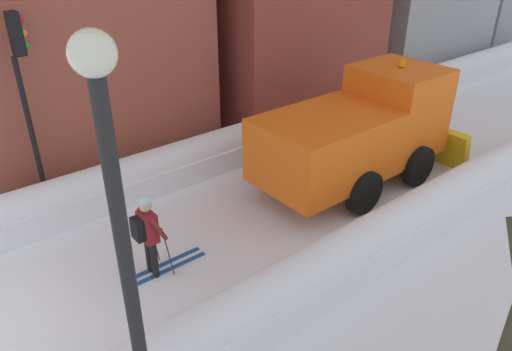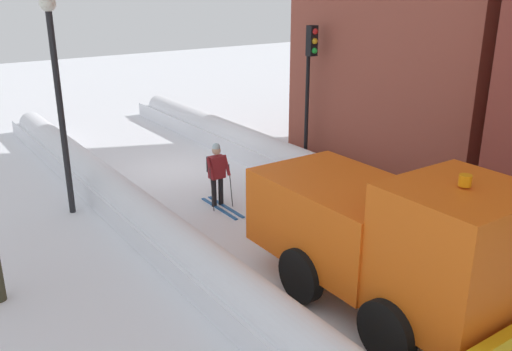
{
  "view_description": "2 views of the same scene",
  "coord_description": "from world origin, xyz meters",
  "px_view_note": "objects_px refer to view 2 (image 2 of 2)",
  "views": [
    {
      "loc": [
        7.66,
        0.12,
        6.38
      ],
      "look_at": [
        -0.13,
        6.46,
        1.01
      ],
      "focal_mm": 34.05,
      "sensor_mm": 36.0,
      "label": 1
    },
    {
      "loc": [
        7.54,
        15.67,
        5.92
      ],
      "look_at": [
        0.75,
        5.86,
        1.69
      ],
      "focal_mm": 38.51,
      "sensor_mm": 36.0,
      "label": 2
    }
  ],
  "objects_px": {
    "traffic_light_pole": "(310,73)",
    "street_lamp": "(57,83)",
    "skier": "(217,171)",
    "plow_truck": "(389,238)"
  },
  "relations": [
    {
      "from": "traffic_light_pole",
      "to": "street_lamp",
      "type": "bearing_deg",
      "value": -8.84
    },
    {
      "from": "skier",
      "to": "traffic_light_pole",
      "type": "relative_size",
      "value": 0.39
    },
    {
      "from": "plow_truck",
      "to": "skier",
      "type": "xyz_separation_m",
      "value": [
        -0.01,
        -6.2,
        -0.48
      ]
    },
    {
      "from": "skier",
      "to": "traffic_light_pole",
      "type": "xyz_separation_m",
      "value": [
        -3.81,
        -0.7,
        2.27
      ]
    },
    {
      "from": "skier",
      "to": "traffic_light_pole",
      "type": "height_order",
      "value": "traffic_light_pole"
    },
    {
      "from": "skier",
      "to": "traffic_light_pole",
      "type": "bearing_deg",
      "value": -169.6
    },
    {
      "from": "traffic_light_pole",
      "to": "street_lamp",
      "type": "relative_size",
      "value": 0.83
    },
    {
      "from": "plow_truck",
      "to": "street_lamp",
      "type": "height_order",
      "value": "street_lamp"
    },
    {
      "from": "street_lamp",
      "to": "traffic_light_pole",
      "type": "bearing_deg",
      "value": 171.16
    },
    {
      "from": "skier",
      "to": "traffic_light_pole",
      "type": "distance_m",
      "value": 4.49
    }
  ]
}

